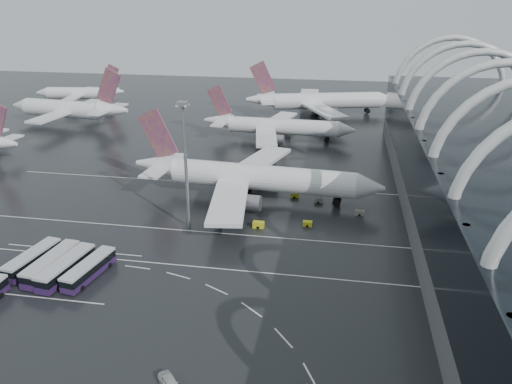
% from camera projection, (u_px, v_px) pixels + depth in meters
% --- Properties ---
extents(ground, '(420.00, 420.00, 0.00)m').
position_uv_depth(ground, '(192.00, 261.00, 93.50)').
color(ground, black).
rests_on(ground, ground).
extents(lane_marking_near, '(120.00, 0.25, 0.01)m').
position_uv_depth(lane_marking_near, '(189.00, 266.00, 91.67)').
color(lane_marking_near, silver).
rests_on(lane_marking_near, ground).
extents(lane_marking_mid, '(120.00, 0.25, 0.01)m').
position_uv_depth(lane_marking_mid, '(209.00, 232.00, 104.46)').
color(lane_marking_mid, silver).
rests_on(lane_marking_mid, ground).
extents(lane_marking_far, '(120.00, 0.25, 0.01)m').
position_uv_depth(lane_marking_far, '(236.00, 185.00, 130.03)').
color(lane_marking_far, silver).
rests_on(lane_marking_far, ground).
extents(bus_bay_line_south, '(28.00, 0.25, 0.01)m').
position_uv_depth(bus_bay_line_south, '(25.00, 296.00, 82.68)').
color(bus_bay_line_south, silver).
rests_on(bus_bay_line_south, ground).
extents(bus_bay_line_north, '(28.00, 0.25, 0.01)m').
position_uv_depth(bus_bay_line_north, '(74.00, 250.00, 97.30)').
color(bus_bay_line_north, silver).
rests_on(bus_bay_line_north, ground).
extents(airliner_main, '(61.68, 53.95, 20.88)m').
position_uv_depth(airliner_main, '(250.00, 177.00, 120.08)').
color(airliner_main, white).
rests_on(airliner_main, ground).
extents(airliner_gate_b, '(51.51, 46.38, 17.91)m').
position_uv_depth(airliner_gate_b, '(275.00, 127.00, 167.87)').
color(airliner_gate_b, white).
rests_on(airliner_gate_b, ground).
extents(airliner_gate_c, '(60.54, 55.02, 21.82)m').
position_uv_depth(airliner_gate_c, '(319.00, 101.00, 201.41)').
color(airliner_gate_c, white).
rests_on(airliner_gate_c, ground).
extents(jet_remote_mid, '(50.25, 40.55, 21.86)m').
position_uv_depth(jet_remote_mid, '(71.00, 109.00, 186.86)').
color(jet_remote_mid, white).
rests_on(jet_remote_mid, ground).
extents(jet_remote_far, '(39.99, 32.28, 17.39)m').
position_uv_depth(jet_remote_far, '(82.00, 93.00, 222.62)').
color(jet_remote_far, white).
rests_on(jet_remote_far, ground).
extents(bus_row_near_a, '(4.63, 12.92, 3.11)m').
position_uv_depth(bus_row_near_a, '(32.00, 259.00, 90.50)').
color(bus_row_near_a, '#2C143F').
rests_on(bus_row_near_a, ground).
extents(bus_row_near_b, '(4.33, 13.66, 3.31)m').
position_uv_depth(bus_row_near_b, '(51.00, 264.00, 88.81)').
color(bus_row_near_b, '#2C143F').
rests_on(bus_row_near_b, ground).
extents(bus_row_near_c, '(4.83, 13.69, 3.30)m').
position_uv_depth(bus_row_near_c, '(66.00, 267.00, 87.66)').
color(bus_row_near_c, '#2C143F').
rests_on(bus_row_near_c, ground).
extents(bus_row_near_d, '(4.71, 12.77, 3.08)m').
position_uv_depth(bus_row_near_d, '(89.00, 269.00, 87.38)').
color(bus_row_near_d, '#2C143F').
rests_on(bus_row_near_d, ground).
extents(van_curve_b, '(4.48, 4.64, 1.57)m').
position_uv_depth(van_curve_b, '(170.00, 383.00, 63.20)').
color(van_curve_b, '#BDBDBD').
rests_on(van_curve_b, ground).
extents(floodlight_mast, '(2.07, 2.07, 27.03)m').
position_uv_depth(floodlight_mast, '(185.00, 151.00, 100.43)').
color(floodlight_mast, gray).
rests_on(floodlight_mast, ground).
extents(gse_cart_belly_a, '(1.97, 1.16, 1.07)m').
position_uv_depth(gse_cart_belly_a, '(307.00, 224.00, 107.12)').
color(gse_cart_belly_a, gold).
rests_on(gse_cart_belly_a, ground).
extents(gse_cart_belly_b, '(1.93, 1.14, 1.05)m').
position_uv_depth(gse_cart_belly_b, '(319.00, 200.00, 119.11)').
color(gse_cart_belly_b, slate).
rests_on(gse_cart_belly_b, ground).
extents(gse_cart_belly_c, '(2.40, 1.42, 1.31)m').
position_uv_depth(gse_cart_belly_c, '(258.00, 225.00, 106.36)').
color(gse_cart_belly_c, gold).
rests_on(gse_cart_belly_c, ground).
extents(gse_cart_belly_d, '(2.07, 1.23, 1.13)m').
position_uv_depth(gse_cart_belly_d, '(360.00, 213.00, 112.28)').
color(gse_cart_belly_d, slate).
rests_on(gse_cart_belly_d, ground).
extents(gse_cart_belly_e, '(1.92, 1.14, 1.05)m').
position_uv_depth(gse_cart_belly_e, '(295.00, 195.00, 122.03)').
color(gse_cart_belly_e, gold).
rests_on(gse_cart_belly_e, ground).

